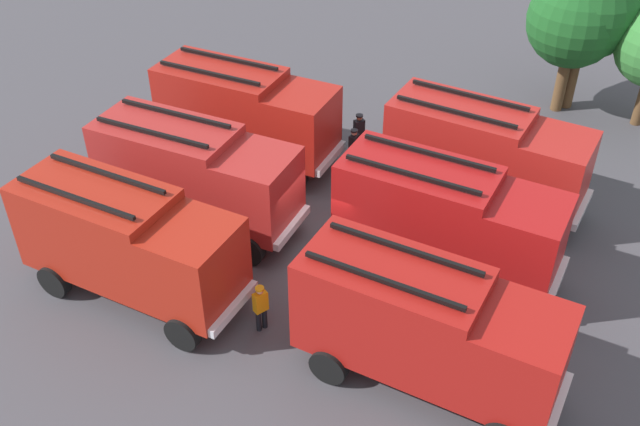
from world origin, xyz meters
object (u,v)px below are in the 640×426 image
at_px(tree_1, 587,9).
at_px(fire_truck_0, 128,240).
at_px(firefighter_3, 359,132).
at_px(fire_truck_1, 427,325).
at_px(firefighter_0, 505,145).
at_px(traffic_cone_0, 425,221).
at_px(firefighter_1, 261,306).
at_px(fire_truck_4, 246,110).
at_px(firefighter_2, 354,147).
at_px(fire_truck_5, 485,152).
at_px(fire_truck_2, 196,172).
at_px(fire_truck_3, 447,217).
at_px(tree_0, 575,21).

bearing_deg(tree_1, fire_truck_0, -123.58).
distance_m(fire_truck_0, firefighter_3, 11.15).
height_order(fire_truck_1, firefighter_0, fire_truck_1).
height_order(tree_1, traffic_cone_0, tree_1).
relative_size(firefighter_1, tree_1, 0.25).
height_order(fire_truck_4, firefighter_0, fire_truck_4).
relative_size(fire_truck_4, firefighter_2, 4.27).
bearing_deg(fire_truck_4, tree_1, 42.71).
relative_size(firefighter_3, tree_1, 0.26).
distance_m(fire_truck_4, firefighter_1, 9.68).
xyz_separation_m(fire_truck_0, tree_1, (11.55, 17.40, 2.35)).
bearing_deg(fire_truck_5, firefighter_0, 89.66).
bearing_deg(tree_1, traffic_cone_0, -109.08).
bearing_deg(tree_1, fire_truck_1, -97.42).
relative_size(firefighter_2, tree_1, 0.26).
bearing_deg(firefighter_3, firefighter_1, -43.18).
height_order(fire_truck_1, traffic_cone_0, fire_truck_1).
xyz_separation_m(fire_truck_2, fire_truck_4, (-0.22, 4.50, 0.00)).
relative_size(fire_truck_2, fire_truck_5, 0.98).
bearing_deg(fire_truck_0, fire_truck_3, 34.11).
xyz_separation_m(fire_truck_3, firefighter_2, (-4.59, 4.76, -1.18)).
xyz_separation_m(fire_truck_1, fire_truck_3, (-0.51, 4.80, 0.00)).
bearing_deg(fire_truck_4, firefighter_2, 15.05).
bearing_deg(fire_truck_1, fire_truck_4, 144.61).
bearing_deg(firefighter_0, tree_0, 41.70).
xyz_separation_m(fire_truck_2, firefighter_3, (3.83, 6.36, -1.16)).
bearing_deg(firefighter_1, fire_truck_1, 29.19).
height_order(fire_truck_1, fire_truck_2, same).
distance_m(fire_truck_2, fire_truck_4, 4.51).
relative_size(firefighter_0, traffic_cone_0, 2.42).
bearing_deg(firefighter_0, fire_truck_0, -163.19).
distance_m(firefighter_3, traffic_cone_0, 5.52).
bearing_deg(traffic_cone_0, tree_0, 71.91).
height_order(firefighter_1, traffic_cone_0, firefighter_1).
xyz_separation_m(fire_truck_5, firefighter_1, (-4.88, -8.72, -1.24)).
relative_size(fire_truck_3, firefighter_1, 4.53).
bearing_deg(fire_truck_1, fire_truck_2, 162.65).
relative_size(tree_0, traffic_cone_0, 8.57).
relative_size(fire_truck_1, fire_truck_2, 1.01).
bearing_deg(firefighter_1, fire_truck_4, 149.59).
xyz_separation_m(fire_truck_1, firefighter_1, (-4.94, 0.29, -1.24)).
bearing_deg(tree_1, fire_truck_3, -102.27).
xyz_separation_m(firefighter_0, firefighter_3, (-5.66, -1.02, 0.02)).
relative_size(fire_truck_4, tree_0, 1.20).
height_order(fire_truck_4, fire_truck_5, same).
bearing_deg(fire_truck_4, fire_truck_0, -84.36).
bearing_deg(firefighter_2, firefighter_0, -142.85).
bearing_deg(firefighter_2, fire_truck_1, 133.92).
relative_size(fire_truck_4, fire_truck_5, 0.99).
xyz_separation_m(firefighter_2, tree_0, (7.04, 7.71, 3.17)).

